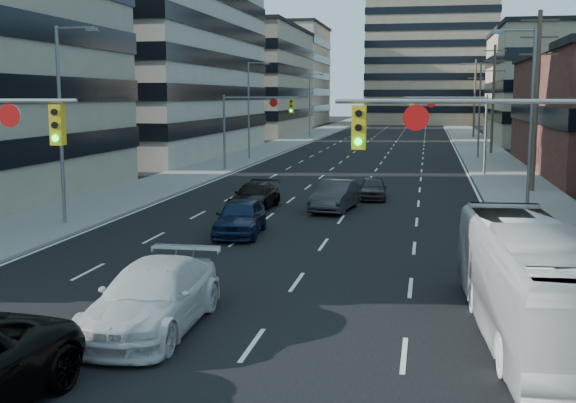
# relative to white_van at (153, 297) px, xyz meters

# --- Properties ---
(road_surface) EXTENTS (18.00, 300.00, 0.02)m
(road_surface) POSITION_rel_white_van_xyz_m (0.97, 123.30, -0.84)
(road_surface) COLOR black
(road_surface) RESTS_ON ground
(sidewalk_left) EXTENTS (5.00, 300.00, 0.15)m
(sidewalk_left) POSITION_rel_white_van_xyz_m (-10.53, 123.30, -0.77)
(sidewalk_left) COLOR slate
(sidewalk_left) RESTS_ON ground
(sidewalk_right) EXTENTS (5.00, 300.00, 0.15)m
(sidewalk_right) POSITION_rel_white_van_xyz_m (12.47, 123.30, -0.77)
(sidewalk_right) COLOR slate
(sidewalk_right) RESTS_ON ground
(office_left_mid) EXTENTS (26.00, 34.00, 28.00)m
(office_left_mid) POSITION_rel_white_van_xyz_m (-26.03, 53.30, 13.15)
(office_left_mid) COLOR #ADA089
(office_left_mid) RESTS_ON ground
(office_left_far) EXTENTS (20.00, 30.00, 16.00)m
(office_left_far) POSITION_rel_white_van_xyz_m (-23.03, 93.30, 7.15)
(office_left_far) COLOR gray
(office_left_far) RESTS_ON ground
(bg_block_left) EXTENTS (24.00, 24.00, 20.00)m
(bg_block_left) POSITION_rel_white_van_xyz_m (-27.03, 133.30, 9.15)
(bg_block_left) COLOR #ADA089
(bg_block_left) RESTS_ON ground
(bg_block_right) EXTENTS (22.00, 22.00, 12.00)m
(bg_block_right) POSITION_rel_white_van_xyz_m (32.97, 123.30, 5.15)
(bg_block_right) COLOR gray
(bg_block_right) RESTS_ON ground
(signal_near_right) EXTENTS (6.59, 0.33, 6.00)m
(signal_near_right) POSITION_rel_white_van_xyz_m (8.43, 1.30, 3.48)
(signal_near_right) COLOR slate
(signal_near_right) RESTS_ON ground
(signal_far_left) EXTENTS (6.09, 0.33, 6.00)m
(signal_far_left) POSITION_rel_white_van_xyz_m (-6.71, 38.30, 3.45)
(signal_far_left) COLOR slate
(signal_far_left) RESTS_ON ground
(signal_far_right) EXTENTS (6.09, 0.33, 6.00)m
(signal_far_right) POSITION_rel_white_van_xyz_m (8.66, 38.30, 3.45)
(signal_far_right) COLOR slate
(signal_far_right) RESTS_ON ground
(utility_pole_block) EXTENTS (2.20, 0.28, 11.00)m
(utility_pole_block) POSITION_rel_white_van_xyz_m (13.17, 29.30, 4.93)
(utility_pole_block) COLOR #4C3D2D
(utility_pole_block) RESTS_ON ground
(utility_pole_midblock) EXTENTS (2.20, 0.28, 11.00)m
(utility_pole_midblock) POSITION_rel_white_van_xyz_m (13.17, 59.30, 4.93)
(utility_pole_midblock) COLOR #4C3D2D
(utility_pole_midblock) RESTS_ON ground
(utility_pole_distant) EXTENTS (2.20, 0.28, 11.00)m
(utility_pole_distant) POSITION_rel_white_van_xyz_m (13.17, 89.30, 4.93)
(utility_pole_distant) COLOR #4C3D2D
(utility_pole_distant) RESTS_ON ground
(streetlight_left_near) EXTENTS (2.03, 0.22, 9.00)m
(streetlight_left_near) POSITION_rel_white_van_xyz_m (-9.37, 13.30, 4.21)
(streetlight_left_near) COLOR slate
(streetlight_left_near) RESTS_ON ground
(streetlight_left_mid) EXTENTS (2.03, 0.22, 9.00)m
(streetlight_left_mid) POSITION_rel_white_van_xyz_m (-9.37, 48.30, 4.21)
(streetlight_left_mid) COLOR slate
(streetlight_left_mid) RESTS_ON ground
(streetlight_left_far) EXTENTS (2.03, 0.22, 9.00)m
(streetlight_left_far) POSITION_rel_white_van_xyz_m (-9.37, 83.30, 4.21)
(streetlight_left_far) COLOR slate
(streetlight_left_far) RESTS_ON ground
(streetlight_right_near) EXTENTS (2.03, 0.22, 9.00)m
(streetlight_right_near) POSITION_rel_white_van_xyz_m (11.31, 18.30, 4.21)
(streetlight_right_near) COLOR slate
(streetlight_right_near) RESTS_ON ground
(streetlight_right_far) EXTENTS (2.03, 0.22, 9.00)m
(streetlight_right_far) POSITION_rel_white_van_xyz_m (11.31, 53.30, 4.21)
(streetlight_right_far) COLOR slate
(streetlight_right_far) RESTS_ON ground
(white_van) EXTENTS (2.43, 5.86, 1.69)m
(white_van) POSITION_rel_white_van_xyz_m (0.00, 0.00, 0.00)
(white_van) COLOR silver
(white_van) RESTS_ON ground
(transit_bus) EXTENTS (3.10, 10.36, 2.85)m
(transit_bus) POSITION_rel_white_van_xyz_m (9.37, 1.13, 0.58)
(transit_bus) COLOR #BBBBBB
(transit_bus) RESTS_ON ground
(sedan_blue) EXTENTS (2.20, 4.72, 1.56)m
(sedan_blue) POSITION_rel_white_van_xyz_m (-1.03, 12.66, -0.06)
(sedan_blue) COLOR #0D1A36
(sedan_blue) RESTS_ON ground
(sedan_grey_center) EXTENTS (2.29, 4.96, 1.57)m
(sedan_grey_center) POSITION_rel_white_van_xyz_m (2.15, 20.06, -0.06)
(sedan_grey_center) COLOR #2E2F31
(sedan_grey_center) RESTS_ON ground
(sedan_black_far) EXTENTS (2.15, 4.85, 1.38)m
(sedan_black_far) POSITION_rel_white_van_xyz_m (-2.08, 19.69, -0.15)
(sedan_black_far) COLOR black
(sedan_black_far) RESTS_ON ground
(sedan_grey_right) EXTENTS (1.74, 3.88, 1.29)m
(sedan_grey_right) POSITION_rel_white_van_xyz_m (3.74, 24.67, -0.20)
(sedan_grey_right) COLOR #2D2C2F
(sedan_grey_right) RESTS_ON ground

